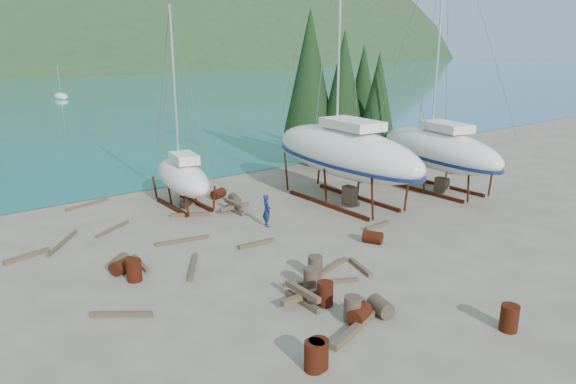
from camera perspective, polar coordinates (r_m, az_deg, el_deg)
ground at (r=22.23m, az=3.58°, el=-7.52°), size 600.00×600.00×0.00m
far_house_right at (r=209.95m, az=-26.21°, el=12.73°), size 6.60×5.60×5.60m
cypress_near_right at (r=37.82m, az=6.17°, el=11.22°), size 3.60×3.60×10.00m
cypress_mid_right at (r=37.57m, az=9.95°, el=9.71°), size 3.06×3.06×8.50m
cypress_back_left at (r=38.26m, az=2.43°, el=12.66°), size 4.14×4.14×11.50m
cypress_far_right at (r=40.68m, az=8.29°, el=10.65°), size 3.24×3.24×9.00m
moored_boat_mid at (r=98.53m, az=-23.92°, el=9.67°), size 2.00×5.00×6.05m
large_sailboat_near at (r=29.46m, az=6.22°, el=4.53°), size 4.52×12.32×19.01m
large_sailboat_far at (r=33.29m, az=16.32°, el=4.64°), size 5.35×10.80×16.43m
small_sailboat_shore at (r=29.41m, az=-11.63°, el=1.76°), size 3.23×7.08×10.92m
worker at (r=25.94m, az=-2.38°, el=-2.07°), size 0.55×0.69×1.66m
drum_0 at (r=15.14m, az=2.93°, el=-17.76°), size 0.58×0.58×0.88m
drum_1 at (r=18.16m, az=10.27°, el=-12.42°), size 0.77×0.99×0.58m
drum_2 at (r=21.91m, az=-17.88°, el=-7.84°), size 1.03×0.86×0.58m
drum_3 at (r=15.24m, az=3.42°, el=-17.52°), size 0.58×0.58×0.88m
drum_4 at (r=31.08m, az=-7.76°, el=-0.18°), size 1.03×0.87×0.58m
drum_5 at (r=20.49m, az=3.03°, el=-8.29°), size 0.58×0.58×0.88m
drum_6 at (r=24.20m, az=9.39°, el=-4.97°), size 0.91×1.05×0.58m
drum_7 at (r=18.35m, az=23.38°, el=-12.72°), size 0.58×0.58×0.88m
drum_8 at (r=21.02m, az=-16.72°, el=-8.33°), size 0.58×0.58×0.88m
drum_10 at (r=18.44m, az=4.13°, el=-11.20°), size 0.58×0.58×0.88m
drum_11 at (r=29.80m, az=-5.94°, el=-0.82°), size 0.77×0.99×0.58m
drum_12 at (r=17.60m, az=7.94°, el=-13.28°), size 1.03×0.86×0.58m
drum_15 at (r=22.28m, az=-18.22°, el=-7.47°), size 1.05×1.01×0.58m
drum_16 at (r=19.45m, az=2.59°, el=-9.66°), size 0.58×0.58×0.88m
drum_17 at (r=17.55m, az=7.17°, el=-12.78°), size 0.58×0.58×0.88m
timber_0 at (r=27.01m, az=-18.88°, el=-3.90°), size 2.09×1.36×0.14m
timber_1 at (r=26.27m, az=9.84°, el=-3.74°), size 1.70×0.30×0.19m
timber_2 at (r=25.02m, az=-27.00°, el=-6.35°), size 1.96×0.69×0.19m
timber_3 at (r=20.08m, az=3.72°, el=-9.97°), size 2.67×1.49×0.15m
timber_4 at (r=22.46m, az=-16.05°, el=-7.65°), size 0.33×1.87×0.17m
timber_5 at (r=21.04m, az=4.28°, el=-8.70°), size 2.97×0.98×0.16m
timber_6 at (r=28.09m, az=-10.73°, el=-2.49°), size 1.95×1.26×0.19m
timber_7 at (r=21.48m, az=8.02°, el=-8.26°), size 0.68×1.70×0.17m
timber_8 at (r=23.71m, az=-3.48°, el=-5.74°), size 1.84×0.38×0.19m
timber_9 at (r=31.62m, az=-21.36°, el=-1.28°), size 2.61×0.90×0.15m
timber_10 at (r=24.54m, az=-11.63°, el=-5.31°), size 2.51×0.71×0.16m
timber_11 at (r=21.70m, az=-10.51°, el=-8.16°), size 1.51×2.24×0.15m
timber_12 at (r=18.72m, az=-18.02°, el=-12.78°), size 1.77×1.38×0.17m
timber_15 at (r=25.97m, az=-23.79°, el=-5.21°), size 2.00×2.53×0.15m
timber_16 at (r=17.18m, az=7.60°, el=-14.73°), size 2.79×1.02×0.23m
timber_pile_fore at (r=18.51m, az=1.62°, el=-11.53°), size 1.80×1.80×0.60m
timber_pile_aft at (r=28.37m, az=-5.97°, el=-1.67°), size 1.80×1.80×0.60m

